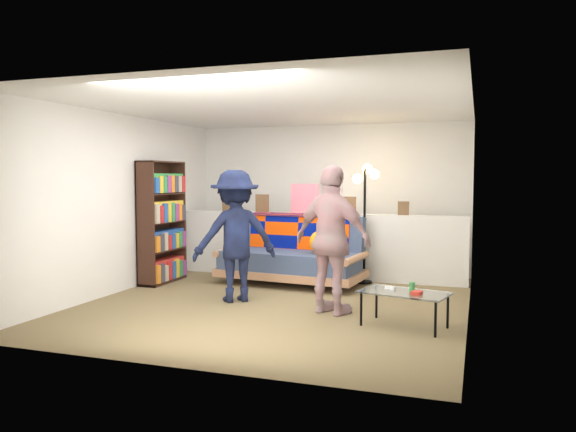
% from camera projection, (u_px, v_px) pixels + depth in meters
% --- Properties ---
extents(ground, '(5.00, 5.00, 0.00)m').
position_uv_depth(ground, '(278.00, 303.00, 6.94)').
color(ground, brown).
rests_on(ground, ground).
extents(room_shell, '(4.60, 5.05, 2.45)m').
position_uv_depth(room_shell, '(290.00, 168.00, 7.27)').
color(room_shell, silver).
rests_on(room_shell, ground).
extents(half_wall_ledge, '(4.45, 0.15, 1.00)m').
position_uv_depth(half_wall_ledge, '(317.00, 246.00, 8.61)').
color(half_wall_ledge, silver).
rests_on(half_wall_ledge, ground).
extents(ledge_decor, '(2.97, 0.02, 0.45)m').
position_uv_depth(ledge_decor, '(303.00, 202.00, 8.62)').
color(ledge_decor, brown).
rests_on(ledge_decor, half_wall_ledge).
extents(futon_sofa, '(2.16, 1.19, 0.89)m').
position_uv_depth(futon_sofa, '(294.00, 255.00, 8.16)').
color(futon_sofa, '#A87451').
rests_on(futon_sofa, ground).
extents(bookshelf, '(0.30, 0.89, 1.78)m').
position_uv_depth(bookshelf, '(162.00, 226.00, 8.26)').
color(bookshelf, black).
rests_on(bookshelf, ground).
extents(coffee_table, '(0.97, 0.69, 0.46)m').
position_uv_depth(coffee_table, '(405.00, 294.00, 5.79)').
color(coffee_table, black).
rests_on(coffee_table, ground).
extents(floor_lamp, '(0.40, 0.32, 1.74)m').
position_uv_depth(floor_lamp, '(366.00, 199.00, 8.17)').
color(floor_lamp, black).
rests_on(floor_lamp, ground).
extents(person_left, '(1.21, 1.14, 1.64)m').
position_uv_depth(person_left, '(235.00, 236.00, 6.99)').
color(person_left, black).
rests_on(person_left, ground).
extents(person_right, '(1.07, 0.75, 1.69)m').
position_uv_depth(person_right, '(332.00, 240.00, 6.32)').
color(person_right, pink).
rests_on(person_right, ground).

